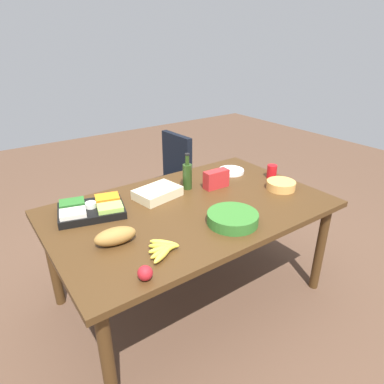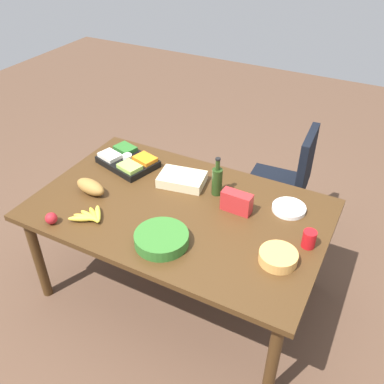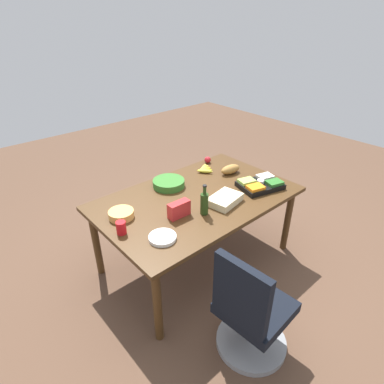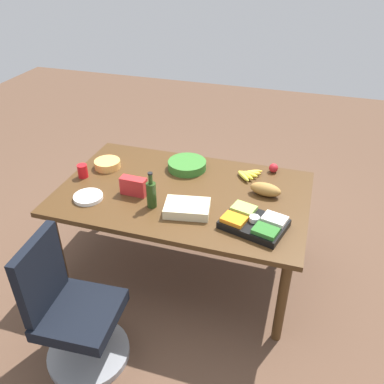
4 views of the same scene
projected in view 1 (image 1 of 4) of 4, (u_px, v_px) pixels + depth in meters
ground_plane at (191, 294)px, 2.67m from camera, size 10.00×10.00×0.00m
conference_table at (191, 215)px, 2.37m from camera, size 1.92×1.20×0.79m
office_chair at (165, 193)px, 3.51m from camera, size 0.56×0.56×0.98m
banana_bunch at (163, 249)px, 1.83m from camera, size 0.21×0.22×0.04m
paper_plate_stack at (231, 171)px, 2.91m from camera, size 0.25×0.25×0.03m
wine_bottle at (187, 175)px, 2.57m from camera, size 0.08×0.08×0.28m
chip_bowl at (281, 185)px, 2.59m from camera, size 0.25×0.25×0.06m
red_solo_cup at (272, 171)px, 2.79m from camera, size 0.09×0.09×0.11m
chip_bag_red at (216, 179)px, 2.60m from camera, size 0.20×0.09×0.14m
apple_red at (145, 273)px, 1.62m from camera, size 0.09×0.09×0.08m
salad_bowl at (233, 218)px, 2.11m from camera, size 0.37×0.37×0.07m
bread_loaf at (115, 236)px, 1.89m from camera, size 0.25×0.14×0.10m
veggie_tray at (91, 209)px, 2.22m from camera, size 0.48×0.40×0.09m
sheet_cake at (158, 193)px, 2.45m from camera, size 0.35×0.27×0.07m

